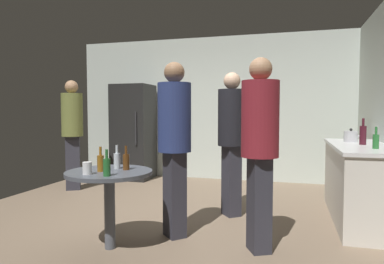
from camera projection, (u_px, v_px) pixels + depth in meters
The scene contains 17 objects.
ground_plane at pixel (162, 222), 4.19m from camera, with size 5.20×5.20×0.10m, color #7A6651.
wall_back at pixel (210, 108), 6.64m from camera, with size 5.32×0.06×2.70m, color beige.
refrigerator at pixel (133, 132), 6.63m from camera, with size 0.70×0.68×1.80m.
kitchen_counter at pixel (360, 182), 4.08m from camera, with size 0.64×1.85×0.90m.
kettle at pixel (351, 136), 4.42m from camera, with size 0.24×0.17×0.18m.
wine_bottle_on_counter at pixel (363, 135), 4.05m from camera, with size 0.08×0.08×0.31m.
beer_bottle_on_counter at pixel (376, 141), 3.60m from camera, with size 0.06×0.06×0.23m.
foreground_table at pixel (109, 182), 3.22m from camera, with size 0.80×0.80×0.73m.
beer_bottle_amber at pixel (101, 162), 3.18m from camera, with size 0.06×0.06×0.23m.
beer_bottle_brown at pixel (126, 161), 3.27m from camera, with size 0.06×0.06×0.23m.
beer_bottle_green at pixel (107, 166), 2.95m from camera, with size 0.06×0.06×0.23m.
beer_bottle_clear at pixel (117, 160), 3.33m from camera, with size 0.06×0.06×0.23m.
plastic_cup_white at pixel (87, 168), 3.03m from camera, with size 0.08×0.08×0.11m, color white.
person_in_black_shirt at pixel (232, 132), 4.25m from camera, with size 0.48×0.48×1.77m.
person_in_maroon_shirt at pixel (260, 139), 3.14m from camera, with size 0.46×0.46×1.77m.
person_in_olive_shirt at pixel (72, 126), 5.66m from camera, with size 0.46×0.46×1.80m.
person_in_navy_shirt at pixel (174, 135), 3.51m from camera, with size 0.48×0.48×1.79m.
Camera 1 is at (1.47, -3.87, 1.28)m, focal length 32.36 mm.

